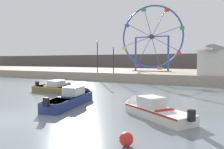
% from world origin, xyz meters
% --- Properties ---
extents(quay_promenade, '(110.00, 18.82, 1.03)m').
position_xyz_m(quay_promenade, '(0.00, 28.07, 0.51)').
color(quay_promenade, tan).
rests_on(quay_promenade, ground_plane).
extents(distant_town_skyline, '(140.00, 3.00, 4.40)m').
position_xyz_m(distant_town_skyline, '(0.00, 52.57, 2.20)').
color(distant_town_skyline, '#564C47').
rests_on(distant_town_skyline, ground_plane).
extents(motorboat_olive_wood, '(4.50, 1.53, 1.42)m').
position_xyz_m(motorboat_olive_wood, '(-2.91, 7.89, 0.32)').
color(motorboat_olive_wood, olive).
rests_on(motorboat_olive_wood, ground_plane).
extents(motorboat_white_red_stripe, '(4.44, 3.58, 1.27)m').
position_xyz_m(motorboat_white_red_stripe, '(5.65, 4.10, 0.29)').
color(motorboat_white_red_stripe, silver).
rests_on(motorboat_white_red_stripe, ground_plane).
extents(motorboat_navy_blue, '(2.06, 5.98, 1.31)m').
position_xyz_m(motorboat_navy_blue, '(0.86, 4.86, 0.36)').
color(motorboat_navy_blue, navy).
rests_on(motorboat_navy_blue, ground_plane).
extents(ferris_wheel_blue_frame, '(9.35, 1.20, 9.83)m').
position_xyz_m(ferris_wheel_blue_frame, '(-0.46, 25.92, 5.97)').
color(ferris_wheel_blue_frame, '#334CA8').
rests_on(ferris_wheel_blue_frame, quay_promenade).
extents(carnival_booth_white_ticket, '(3.54, 3.49, 3.54)m').
position_xyz_m(carnival_booth_white_ticket, '(7.93, 21.33, 2.87)').
color(carnival_booth_white_ticket, silver).
rests_on(carnival_booth_white_ticket, quay_promenade).
extents(promenade_lamp_near, '(0.32, 0.32, 3.47)m').
position_xyz_m(promenade_lamp_near, '(-3.48, 19.10, 3.33)').
color(promenade_lamp_near, '#2D2D33').
rests_on(promenade_lamp_near, quay_promenade).
extents(promenade_lamp_far, '(0.32, 0.32, 4.28)m').
position_xyz_m(promenade_lamp_far, '(-6.00, 19.34, 3.79)').
color(promenade_lamp_far, '#2D2D33').
rests_on(promenade_lamp_far, quay_promenade).
extents(mooring_buoy_orange, '(0.44, 0.44, 0.44)m').
position_xyz_m(mooring_buoy_orange, '(6.24, 0.02, 0.22)').
color(mooring_buoy_orange, red).
rests_on(mooring_buoy_orange, ground_plane).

